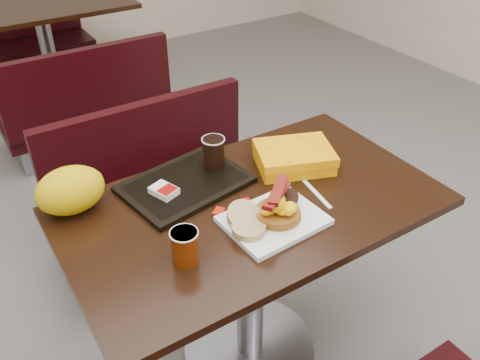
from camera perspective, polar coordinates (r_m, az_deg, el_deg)
floor at (r=2.17m, az=1.08°, el=-18.47°), size 6.00×7.00×0.01m
table_near at (r=1.89m, az=1.20°, el=-11.64°), size 1.20×0.70×0.75m
bench_near_n at (r=2.36m, az=-8.21°, el=-1.35°), size 1.00×0.46×0.72m
table_far at (r=3.99m, az=-20.45°, el=12.62°), size 1.20×0.70×0.75m
bench_far_s at (r=3.36m, az=-17.23°, el=8.94°), size 1.00×0.46×0.72m
bench_far_n at (r=4.64m, az=-22.76°, el=14.92°), size 1.00×0.46×0.72m
platter at (r=1.55m, az=3.78°, el=-4.51°), size 0.30×0.24×0.02m
pancake_stack at (r=1.55m, az=4.25°, el=-3.66°), size 0.18×0.18×0.03m
sausage_patty at (r=1.58m, az=4.95°, el=-1.89°), size 0.09×0.09×0.01m
scrambled_eggs at (r=1.51m, az=4.15°, el=-2.91°), size 0.11×0.10×0.05m
bacon_strips at (r=1.50m, az=4.12°, el=-1.60°), size 0.19×0.17×0.01m
muffin_bottom at (r=1.49m, az=0.97°, el=-5.43°), size 0.11×0.11×0.02m
muffin_top at (r=1.52m, az=0.40°, el=-3.95°), size 0.11×0.12×0.06m
coffee_cup_near at (r=1.40m, az=-6.16°, el=-7.44°), size 0.09×0.09×0.10m
fork at (r=1.51m, az=0.71°, el=-6.15°), size 0.11×0.08×0.00m
knife at (r=1.69m, az=8.57°, el=-1.55°), size 0.04×0.17×0.00m
condiment_syrup at (r=1.59m, az=-2.39°, el=-3.57°), size 0.05×0.05×0.01m
condiment_ketchup at (r=1.63m, az=0.50°, el=-2.50°), size 0.04×0.03×0.01m
tray at (r=1.71m, az=-6.12°, el=-0.46°), size 0.44×0.34×0.02m
hashbrown_sleeve_left at (r=1.65m, az=-8.48°, el=-1.19°), size 0.09×0.10×0.02m
coffee_cup_far at (r=1.76m, az=-2.96°, el=3.15°), size 0.10×0.10×0.10m
clamshell at (r=1.80m, az=6.06°, el=2.55°), size 0.31×0.28×0.07m
paper_bag at (r=1.65m, az=-18.39°, el=-1.09°), size 0.25×0.21×0.15m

